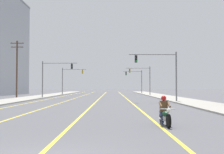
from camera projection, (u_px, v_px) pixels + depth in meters
name	position (u px, v px, depth m)	size (l,w,h in m)	color
lane_stripe_center	(102.00, 97.00, 52.07)	(0.16, 100.00, 0.01)	yellow
lane_stripe_left	(81.00, 97.00, 52.08)	(0.16, 100.00, 0.01)	yellow
lane_stripe_right	(126.00, 97.00, 52.05)	(0.16, 100.00, 0.01)	yellow
lane_stripe_far_left	(61.00, 97.00, 52.10)	(0.16, 100.00, 0.01)	yellow
sidewalk_kerb_right	(170.00, 98.00, 47.02)	(4.40, 110.00, 0.14)	#9E998E
sidewalk_kerb_left	(34.00, 98.00, 47.12)	(4.40, 110.00, 0.14)	#9E998E
motorcycle_with_rider	(166.00, 114.00, 13.82)	(0.70, 2.19, 1.46)	black
traffic_signal_near_right	(163.00, 68.00, 34.85)	(5.95, 0.56, 6.20)	slate
traffic_signal_near_left	(54.00, 73.00, 47.85)	(5.96, 0.50, 6.20)	slate
traffic_signal_mid_right	(144.00, 76.00, 60.69)	(5.17, 0.37, 6.20)	slate
traffic_signal_mid_left	(71.00, 77.00, 65.24)	(5.48, 0.61, 6.20)	slate
traffic_signal_far_right	(138.00, 78.00, 74.27)	(4.92, 0.48, 6.20)	slate
utility_pole_left_near	(18.00, 67.00, 47.07)	(2.21, 0.26, 9.51)	#4C3828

